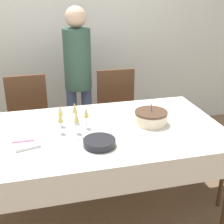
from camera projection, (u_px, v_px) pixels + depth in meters
name	position (u px, v px, depth m)	size (l,w,h in m)	color
ground_plane	(92.00, 212.00, 2.65)	(12.00, 12.00, 0.00)	brown
wall_back	(62.00, 25.00, 3.61)	(8.00, 0.05, 2.70)	silver
dining_table	(90.00, 143.00, 2.39)	(2.06, 1.08, 0.77)	silver
dining_chair_far_left	(29.00, 120.00, 3.11)	(0.44, 0.44, 0.96)	#51331E
dining_chair_far_right	(118.00, 112.00, 3.32)	(0.43, 0.43, 0.96)	#51331E
birthday_cake	(151.00, 117.00, 2.46)	(0.26, 0.26, 0.18)	beige
champagne_tray	(72.00, 121.00, 2.35)	(0.37, 0.37, 0.18)	silver
plate_stack_main	(99.00, 143.00, 2.13)	(0.22, 0.22, 0.05)	black
cake_knife	(156.00, 136.00, 2.26)	(0.28, 0.15, 0.00)	silver
fork_pile	(27.00, 147.00, 2.10)	(0.18, 0.10, 0.02)	silver
napkin_pile	(23.00, 137.00, 2.25)	(0.15, 0.15, 0.01)	pink
person_standing	(78.00, 71.00, 3.21)	(0.28, 0.28, 1.60)	#3F4C72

